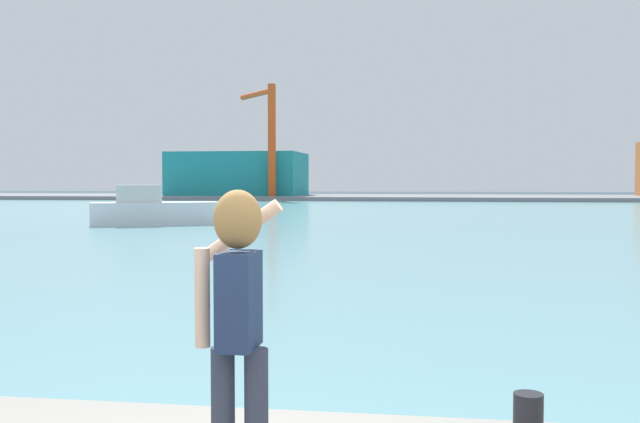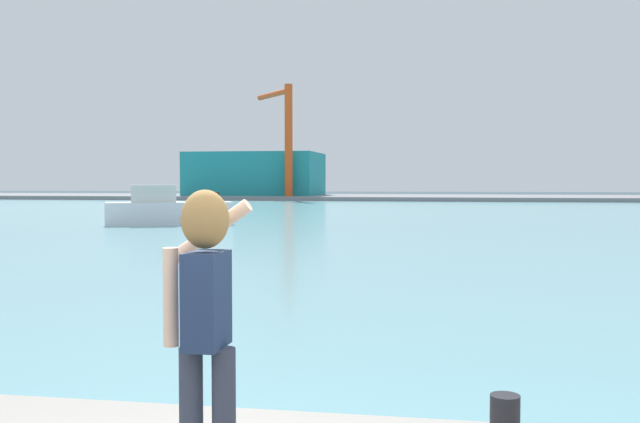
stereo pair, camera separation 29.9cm
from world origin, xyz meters
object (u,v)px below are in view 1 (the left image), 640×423
(boat_moored, at_px, (152,210))
(warehouse_left, at_px, (239,174))
(port_crane, at_px, (268,129))
(harbor_bollard, at_px, (528,417))
(person_photographer, at_px, (237,306))

(boat_moored, height_order, warehouse_left, warehouse_left)
(warehouse_left, xyz_separation_m, port_crane, (5.51, -6.42, 5.63))
(port_crane, bearing_deg, harbor_bollard, -76.28)
(boat_moored, relative_size, warehouse_left, 0.40)
(boat_moored, bearing_deg, port_crane, 71.32)
(person_photographer, height_order, port_crane, port_crane)
(boat_moored, bearing_deg, warehouse_left, 76.06)
(person_photographer, relative_size, port_crane, 0.12)
(person_photographer, distance_m, harbor_bollard, 2.25)
(boat_moored, distance_m, warehouse_left, 58.99)
(person_photographer, distance_m, boat_moored, 36.40)
(harbor_bollard, relative_size, port_crane, 0.02)
(harbor_bollard, relative_size, boat_moored, 0.05)
(person_photographer, bearing_deg, port_crane, 13.00)
(harbor_bollard, height_order, boat_moored, boat_moored)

